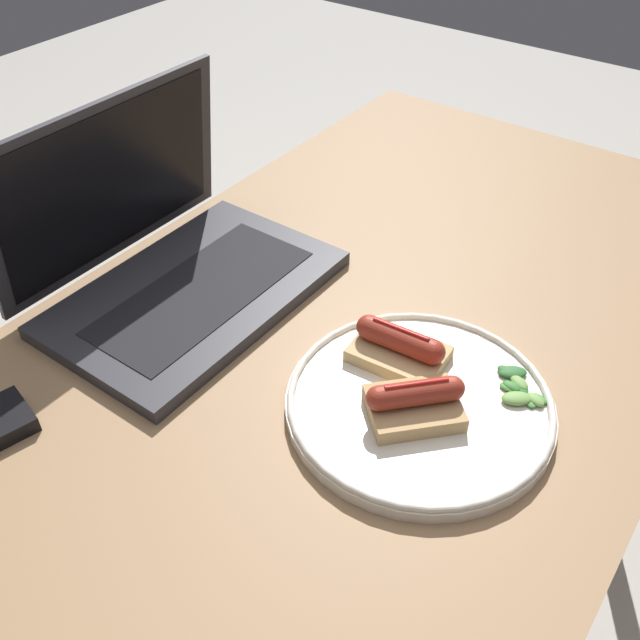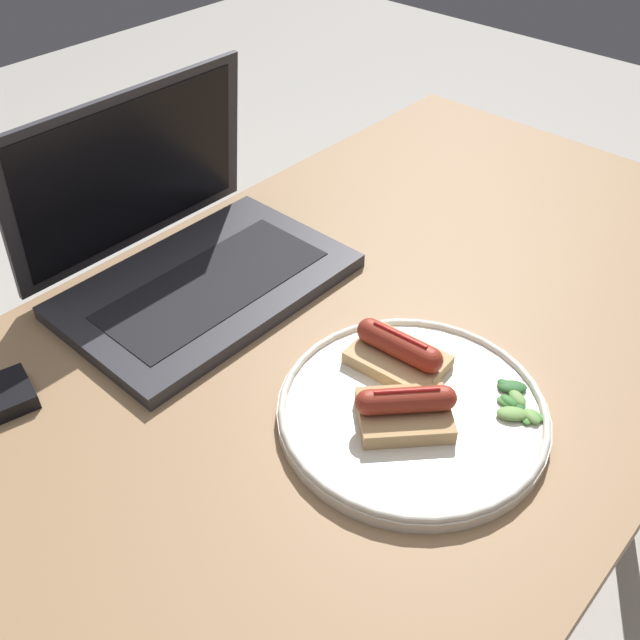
% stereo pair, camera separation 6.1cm
% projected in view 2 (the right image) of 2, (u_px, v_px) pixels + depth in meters
% --- Properties ---
extents(ground_plane, '(6.00, 6.00, 0.00)m').
position_uv_depth(ground_plane, '(361.00, 616.00, 1.32)').
color(ground_plane, '#B7B2A8').
extents(desk, '(1.18, 0.69, 0.72)m').
position_uv_depth(desk, '(380.00, 365.00, 0.90)').
color(desk, '#93704C').
rests_on(desk, ground_plane).
extents(laptop, '(0.35, 0.25, 0.23)m').
position_uv_depth(laptop, '(185.00, 253.00, 0.89)').
color(laptop, '#2D2D33').
rests_on(laptop, desk).
extents(plate, '(0.28, 0.28, 0.02)m').
position_uv_depth(plate, '(412.00, 410.00, 0.73)').
color(plate, silver).
rests_on(plate, desk).
extents(sausage_toast_left, '(0.08, 0.11, 0.05)m').
position_uv_depth(sausage_toast_left, '(398.00, 352.00, 0.76)').
color(sausage_toast_left, tan).
rests_on(sausage_toast_left, plate).
extents(sausage_toast_middle, '(0.11, 0.11, 0.05)m').
position_uv_depth(sausage_toast_middle, '(405.00, 409.00, 0.70)').
color(sausage_toast_middle, tan).
rests_on(sausage_toast_middle, plate).
extents(salad_pile, '(0.07, 0.07, 0.01)m').
position_uv_depth(salad_pile, '(516.00, 403.00, 0.73)').
color(salad_pile, '#2D662D').
rests_on(salad_pile, plate).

